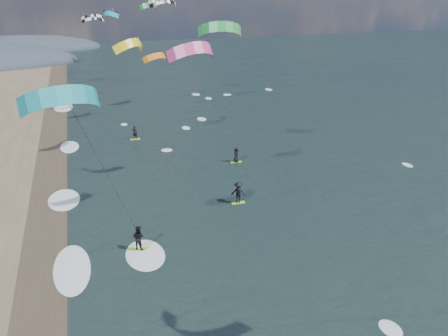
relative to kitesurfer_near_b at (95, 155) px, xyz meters
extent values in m
cube|color=#382D23|center=(-3.84, -1.89, -8.58)|extent=(3.00, 240.00, 0.00)
ellipsoid|color=#3D4756|center=(-13.84, 108.11, -8.59)|extent=(40.00, 18.00, 7.00)
cube|color=#B4F12A|center=(2.37, 4.29, -8.56)|extent=(1.35, 0.42, 0.06)
imported|color=black|center=(2.37, 4.29, -7.67)|extent=(1.06, 1.02, 1.72)
ellipsoid|color=white|center=(2.67, 3.49, -8.59)|extent=(2.60, 4.20, 0.12)
cylinder|color=black|center=(0.62, 1.29, -1.81)|extent=(0.02, 0.02, 12.96)
cube|color=#B4F12A|center=(11.13, 9.43, -8.56)|extent=(1.10, 0.35, 0.05)
imported|color=black|center=(11.13, 9.43, -7.63)|extent=(1.33, 1.04, 1.81)
cube|color=#B4F12A|center=(13.84, 18.52, -8.56)|extent=(1.10, 0.35, 0.05)
imported|color=black|center=(13.84, 18.52, -7.78)|extent=(0.56, 0.79, 1.52)
cube|color=#B4F12A|center=(5.10, 28.78, -8.56)|extent=(1.10, 0.35, 0.05)
imported|color=black|center=(5.10, 28.78, -7.78)|extent=(0.66, 0.57, 1.53)
ellipsoid|color=white|center=(-2.64, 3.11, -8.59)|extent=(2.40, 5.40, 0.11)
ellipsoid|color=white|center=(-2.64, 14.11, -8.59)|extent=(2.40, 5.40, 0.11)
ellipsoid|color=white|center=(-2.64, 28.11, -8.59)|extent=(2.40, 5.40, 0.11)
ellipsoid|color=white|center=(-2.64, 46.11, -8.59)|extent=(2.40, 5.40, 0.11)
camera|label=1|loc=(-0.44, -25.72, 8.92)|focal=40.00mm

